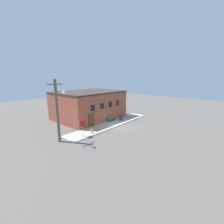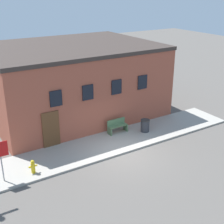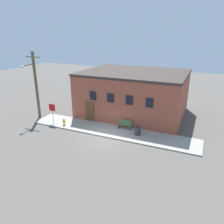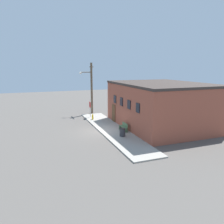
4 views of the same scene
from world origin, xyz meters
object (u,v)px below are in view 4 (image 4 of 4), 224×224
(fire_hydrant, at_px, (93,117))
(trash_bin, at_px, (122,132))
(bench, at_px, (124,127))
(utility_pole, at_px, (91,87))
(stop_sign, at_px, (90,106))

(fire_hydrant, distance_m, trash_bin, 7.57)
(bench, height_order, utility_pole, utility_pole)
(fire_hydrant, bearing_deg, bench, 15.80)
(trash_bin, bearing_deg, utility_pole, 179.67)
(utility_pole, bearing_deg, trash_bin, -0.33)
(fire_hydrant, xyz_separation_m, utility_pole, (-4.06, 0.95, 3.37))
(fire_hydrant, xyz_separation_m, bench, (5.96, 1.69, 0.06))
(stop_sign, xyz_separation_m, bench, (7.35, 1.63, -1.03))
(trash_bin, distance_m, utility_pole, 12.05)
(fire_hydrant, relative_size, stop_sign, 0.34)
(trash_bin, xyz_separation_m, utility_pole, (-11.58, 0.07, 3.33))
(bench, bearing_deg, utility_pole, -175.79)
(fire_hydrant, relative_size, trash_bin, 0.90)
(fire_hydrant, height_order, bench, bench)
(utility_pole, bearing_deg, stop_sign, -18.52)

